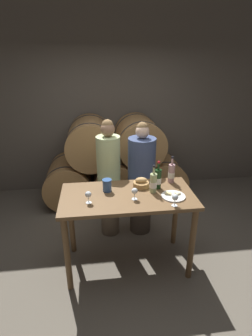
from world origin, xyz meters
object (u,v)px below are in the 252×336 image
at_px(person_right, 141,180).
at_px(wine_glass_far_left, 88,195).
at_px(wine_bottle_rose, 171,173).
at_px(wine_glass_left, 135,191).
at_px(cheese_plate, 173,196).
at_px(wine_glass_center, 175,198).
at_px(tasting_table, 128,206).
at_px(wine_bottle_white, 153,183).
at_px(person_left, 109,179).
at_px(bread_basket, 141,183).
at_px(blue_crock, 107,185).
at_px(wine_bottle_red, 158,179).

xyz_separation_m(person_right, wine_glass_far_left, (-0.68, -0.76, 0.24)).
bearing_deg(wine_bottle_rose, wine_glass_left, -144.38).
xyz_separation_m(cheese_plate, wine_glass_center, (-0.04, -0.18, 0.08)).
distance_m(tasting_table, wine_glass_left, 0.26).
relative_size(tasting_table, wine_bottle_rose, 4.46).
bearing_deg(person_right, tasting_table, -112.51).
relative_size(tasting_table, wine_glass_left, 11.14).
bearing_deg(wine_bottle_white, wine_bottle_rose, 39.64).
bearing_deg(person_right, person_left, 179.99).
bearing_deg(person_right, bread_basket, -100.87).
bearing_deg(wine_glass_center, blue_crock, 148.77).
xyz_separation_m(person_left, blue_crock, (-0.05, -0.53, 0.19)).
height_order(person_left, wine_bottle_white, person_left).
bearing_deg(wine_bottle_red, bread_basket, 163.89).
distance_m(tasting_table, person_right, 0.70).
height_order(cheese_plate, wine_glass_left, wine_glass_left).
distance_m(wine_bottle_rose, wine_glass_center, 0.54).
height_order(person_left, wine_bottle_red, person_left).
height_order(tasting_table, wine_glass_left, wine_glass_left).
bearing_deg(wine_bottle_rose, person_right, 125.07).
bearing_deg(tasting_table, bread_basket, 43.09).
relative_size(wine_bottle_rose, cheese_plate, 1.26).
bearing_deg(cheese_plate, wine_bottle_rose, 78.19).
relative_size(person_left, wine_glass_far_left, 12.51).
relative_size(person_right, wine_bottle_red, 4.84).
relative_size(blue_crock, wine_glass_center, 1.08).
xyz_separation_m(person_right, wine_glass_left, (-0.21, -0.75, 0.24)).
distance_m(bread_basket, cheese_plate, 0.40).
distance_m(wine_bottle_red, cheese_plate, 0.27).
xyz_separation_m(tasting_table, person_left, (-0.16, 0.64, 0.03)).
distance_m(person_right, wine_glass_center, 0.97).
height_order(wine_bottle_white, wine_bottle_rose, wine_bottle_rose).
relative_size(wine_bottle_white, wine_glass_far_left, 2.46).
relative_size(tasting_table, wine_glass_far_left, 11.14).
relative_size(wine_bottle_red, bread_basket, 1.80).
height_order(wine_bottle_rose, bread_basket, wine_bottle_rose).
xyz_separation_m(wine_bottle_white, wine_glass_left, (-0.23, -0.13, -0.02)).
xyz_separation_m(wine_bottle_red, wine_glass_left, (-0.30, -0.22, -0.02)).
relative_size(wine_glass_left, wine_glass_center, 1.00).
height_order(person_left, blue_crock, person_left).
xyz_separation_m(wine_bottle_rose, wine_glass_left, (-0.49, -0.35, -0.02)).
distance_m(person_left, bread_basket, 0.61).
height_order(wine_bottle_rose, cheese_plate, wine_bottle_rose).
distance_m(person_right, cheese_plate, 0.79).
bearing_deg(wine_bottle_red, wine_glass_center, -78.73).
relative_size(wine_bottle_white, wine_bottle_rose, 0.99).
xyz_separation_m(wine_bottle_red, cheese_plate, (0.12, -0.22, -0.10)).
relative_size(wine_bottle_white, wine_glass_left, 2.46).
relative_size(bread_basket, wine_glass_far_left, 1.39).
bearing_deg(wine_glass_far_left, tasting_table, 16.35).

